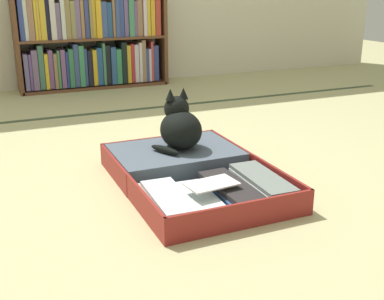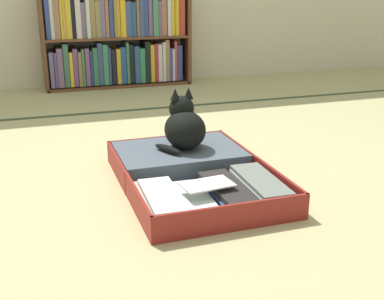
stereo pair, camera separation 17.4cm
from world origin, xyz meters
TOP-DOWN VIEW (x-y plane):
  - ground_plane at (0.00, 0.00)m, footprint 10.00×10.00m
  - tatami_border at (0.00, 1.36)m, footprint 4.80×0.05m
  - bookshelf at (0.17, 2.25)m, footprint 1.24×0.25m
  - open_suitcase at (0.07, -0.02)m, footprint 0.61×0.88m
  - black_cat at (0.09, 0.16)m, footprint 0.25×0.24m

SIDE VIEW (x-z plane):
  - ground_plane at x=0.00m, z-range 0.00..0.00m
  - tatami_border at x=0.00m, z-range 0.00..0.00m
  - open_suitcase at x=0.07m, z-range -0.01..0.10m
  - black_cat at x=0.09m, z-range 0.07..0.35m
  - bookshelf at x=0.17m, z-range -0.02..0.81m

